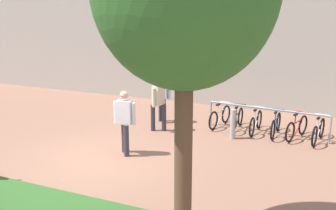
# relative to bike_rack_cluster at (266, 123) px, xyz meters

# --- Properties ---
(ground_plane) EXTENTS (60.00, 60.00, 0.00)m
(ground_plane) POSITION_rel_bike_rack_cluster_xyz_m (-3.53, -4.02, -0.35)
(ground_plane) COLOR #936651
(planter_strip) EXTENTS (7.00, 1.10, 0.16)m
(planter_strip) POSITION_rel_bike_rack_cluster_xyz_m (-3.99, -6.47, -0.27)
(planter_strip) COLOR #336028
(planter_strip) RESTS_ON ground
(bike_rack_cluster) EXTENTS (3.74, 1.91, 0.83)m
(bike_rack_cluster) POSITION_rel_bike_rack_cluster_xyz_m (0.00, 0.00, 0.00)
(bike_rack_cluster) COLOR #99999E
(bike_rack_cluster) RESTS_ON ground
(bollard_steel) EXTENTS (0.16, 0.16, 0.90)m
(bollard_steel) POSITION_rel_bike_rack_cluster_xyz_m (-0.82, -0.88, 0.10)
(bollard_steel) COLOR #ADADB2
(bollard_steel) RESTS_ON ground
(person_shirt_blue) EXTENTS (0.61, 0.39, 1.72)m
(person_shirt_blue) POSITION_rel_bike_rack_cluster_xyz_m (-3.12, -3.26, 0.64)
(person_shirt_blue) COLOR #383342
(person_shirt_blue) RESTS_ON ground
(person_casual_tan) EXTENTS (0.46, 0.60, 1.72)m
(person_casual_tan) POSITION_rel_bike_rack_cluster_xyz_m (-3.17, -1.06, 0.64)
(person_casual_tan) COLOR #2D2D38
(person_casual_tan) RESTS_ON ground
(person_shirt_white) EXTENTS (0.61, 0.29, 1.72)m
(person_shirt_white) POSITION_rel_bike_rack_cluster_xyz_m (-3.47, -0.13, 0.64)
(person_shirt_white) COLOR #2D2D38
(person_shirt_white) RESTS_ON ground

